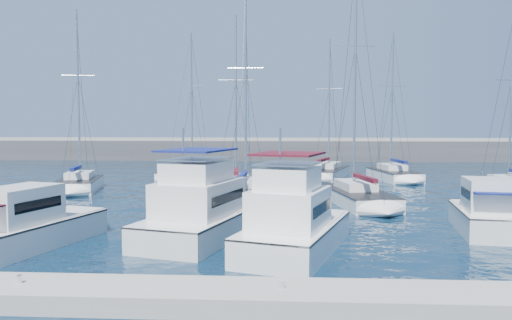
# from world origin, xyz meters

# --- Properties ---
(ground) EXTENTS (220.00, 220.00, 0.00)m
(ground) POSITION_xyz_m (0.00, 0.00, 0.00)
(ground) COLOR black
(ground) RESTS_ON ground
(breakwater) EXTENTS (160.00, 6.00, 4.45)m
(breakwater) POSITION_xyz_m (0.00, 52.00, 1.05)
(breakwater) COLOR #424244
(breakwater) RESTS_ON ground
(dock) EXTENTS (40.00, 2.20, 0.60)m
(dock) POSITION_xyz_m (0.00, -11.00, 0.30)
(dock) COLOR gray
(dock) RESTS_ON ground
(dock_cleat_near_port) EXTENTS (0.16, 0.16, 0.25)m
(dock_cleat_near_port) POSITION_xyz_m (-8.00, -11.00, 0.72)
(dock_cleat_near_port) COLOR silver
(dock_cleat_near_port) RESTS_ON dock
(dock_cleat_centre) EXTENTS (0.16, 0.16, 0.25)m
(dock_cleat_centre) POSITION_xyz_m (0.00, -11.00, 0.72)
(dock_cleat_centre) COLOR silver
(dock_cleat_centre) RESTS_ON dock
(motor_yacht_port_outer) EXTENTS (4.18, 7.56, 3.20)m
(motor_yacht_port_outer) POSITION_xyz_m (-11.07, -4.45, 0.94)
(motor_yacht_port_outer) COLOR silver
(motor_yacht_port_outer) RESTS_ON ground
(motor_yacht_port_inner) EXTENTS (6.13, 10.55, 4.69)m
(motor_yacht_port_inner) POSITION_xyz_m (-3.77, -1.57, 1.13)
(motor_yacht_port_inner) COLOR silver
(motor_yacht_port_inner) RESTS_ON ground
(motor_yacht_stbd_inner) EXTENTS (5.41, 8.30, 4.69)m
(motor_yacht_stbd_inner) POSITION_xyz_m (0.42, -4.52, 1.13)
(motor_yacht_stbd_inner) COLOR white
(motor_yacht_stbd_inner) RESTS_ON ground
(motor_yacht_stbd_outer) EXTENTS (3.41, 6.12, 3.20)m
(motor_yacht_stbd_outer) POSITION_xyz_m (10.06, -0.23, 0.94)
(motor_yacht_stbd_outer) COLOR silver
(motor_yacht_stbd_outer) RESTS_ON ground
(sailboat_mid_a) EXTENTS (4.49, 7.39, 15.28)m
(sailboat_mid_a) POSITION_xyz_m (-17.07, 14.77, 0.55)
(sailboat_mid_a) COLOR white
(sailboat_mid_a) RESTS_ON ground
(sailboat_mid_b) EXTENTS (3.84, 8.01, 14.25)m
(sailboat_mid_b) POSITION_xyz_m (-3.75, 12.83, 0.52)
(sailboat_mid_b) COLOR silver
(sailboat_mid_b) RESTS_ON ground
(sailboat_mid_c) EXTENTS (3.04, 7.89, 15.27)m
(sailboat_mid_c) POSITION_xyz_m (-2.85, 10.10, 0.54)
(sailboat_mid_c) COLOR white
(sailboat_mid_c) RESTS_ON ground
(sailboat_mid_d) EXTENTS (4.68, 9.23, 17.51)m
(sailboat_mid_d) POSITION_xyz_m (5.00, 8.90, 0.55)
(sailboat_mid_d) COLOR silver
(sailboat_mid_d) RESTS_ON ground
(sailboat_back_a) EXTENTS (4.90, 9.57, 15.02)m
(sailboat_back_a) POSITION_xyz_m (-9.66, 24.12, 0.52)
(sailboat_back_a) COLOR white
(sailboat_back_a) RESTS_ON ground
(sailboat_back_b) EXTENTS (5.66, 9.57, 14.68)m
(sailboat_back_b) POSITION_xyz_m (4.33, 26.19, 0.51)
(sailboat_back_b) COLOR silver
(sailboat_back_b) RESTS_ON ground
(sailboat_back_c) EXTENTS (4.25, 8.33, 14.87)m
(sailboat_back_c) POSITION_xyz_m (10.74, 24.44, 0.53)
(sailboat_back_c) COLOR white
(sailboat_back_c) RESTS_ON ground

